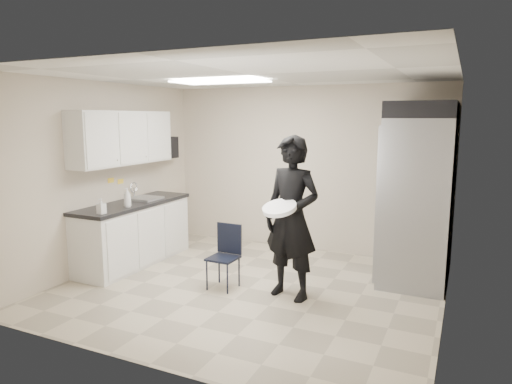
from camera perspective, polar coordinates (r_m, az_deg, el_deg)
The scene contains 21 objects.
floor at distance 5.82m, azimuth -0.89°, elevation -11.94°, with size 4.50×4.50×0.00m, color tan.
ceiling at distance 5.45m, azimuth -0.97°, elevation 14.46°, with size 4.50×4.50×0.00m, color white.
back_wall at distance 7.33m, azimuth 5.93°, elevation 2.90°, with size 4.50×4.50×0.00m, color #BDB09C.
left_wall at distance 6.77m, azimuth -18.33°, elevation 1.96°, with size 4.00×4.00×0.00m, color #BDB09C.
right_wall at distance 4.95m, azimuth 23.20°, elevation -0.87°, with size 4.00×4.00×0.00m, color #BDB09C.
ceiling_panel at distance 6.08m, azimuth -4.50°, elevation 13.61°, with size 1.20×0.60×0.02m, color white.
lower_counter at distance 6.88m, azimuth -14.99°, elevation -5.15°, with size 0.60×1.90×0.86m, color silver.
countertop at distance 6.78m, azimuth -15.15°, elevation -1.43°, with size 0.64×1.95×0.05m, color black.
sink at distance 6.96m, azimuth -13.70°, elevation -1.22°, with size 0.42×0.40×0.14m, color gray.
faucet at distance 7.06m, azimuth -15.01°, elevation 0.11°, with size 0.02×0.02×0.24m, color silver.
upper_cabinets at distance 6.76m, azimuth -16.30°, elevation 6.52°, with size 0.35×1.80×0.75m, color silver.
towel_dispenser at distance 7.71m, azimuth -10.96°, elevation 5.49°, with size 0.22×0.30×0.35m, color black.
notice_sticker_left at distance 6.85m, azimuth -17.69°, elevation 1.40°, with size 0.00×0.12×0.07m, color yellow.
notice_sticker_right at distance 7.00m, azimuth -16.57°, elevation 1.28°, with size 0.00×0.12×0.07m, color yellow.
commercial_fridge at distance 6.27m, azimuth 19.64°, elevation -0.97°, with size 0.80×1.35×2.10m, color gray.
fridge_compressor at distance 6.18m, azimuth 20.23°, elevation 9.57°, with size 0.80×1.35×0.20m, color black.
folding_chair at distance 5.72m, azimuth -4.15°, elevation -8.26°, with size 0.34×0.34×0.77m, color black.
man_tuxedo at distance 5.31m, azimuth 4.46°, elevation -3.26°, with size 0.70×0.47×1.91m, color black.
bucket_lid at distance 5.08m, azimuth 2.96°, elevation -2.00°, with size 0.39×0.39×0.05m, color white.
soap_bottle_a at distance 6.39m, azimuth -15.79°, elevation -0.67°, with size 0.10×0.10×0.26m, color white.
soap_bottle_b at distance 6.06m, azimuth -18.78°, elevation -1.68°, with size 0.09×0.09×0.20m, color silver.
Camera 1 is at (2.37, -4.88, 2.11)m, focal length 32.00 mm.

